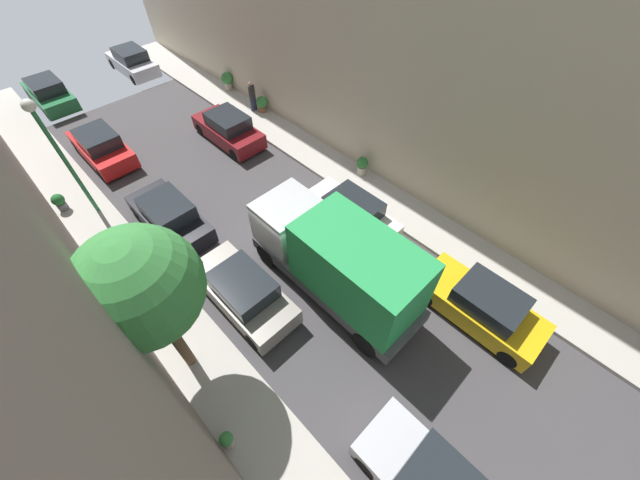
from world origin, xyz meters
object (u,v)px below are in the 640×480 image
(parked_car_left_2, at_px, (243,292))
(delivery_truck, at_px, (339,262))
(parked_car_left_3, at_px, (170,216))
(potted_plant_0, at_px, (59,202))
(potted_plant_4, at_px, (227,80))
(parked_car_left_4, at_px, (101,147))
(lamp_post, at_px, (54,144))
(potted_plant_3, at_px, (362,165))
(potted_plant_1, at_px, (262,103))
(parked_car_right_4, at_px, (132,62))
(parked_car_left_5, at_px, (49,94))
(parked_car_right_2, at_px, (351,214))
(parked_car_right_3, at_px, (228,129))
(parked_car_right_1, at_px, (482,306))
(pedestrian, at_px, (252,95))
(potted_plant_5, at_px, (227,440))
(street_tree_0, at_px, (140,288))

(parked_car_left_2, relative_size, delivery_truck, 0.64)
(parked_car_left_3, xyz_separation_m, potted_plant_0, (-2.92, 4.27, -0.14))
(parked_car_left_2, height_order, potted_plant_4, parked_car_left_2)
(parked_car_left_2, distance_m, parked_car_left_4, 11.69)
(potted_plant_4, distance_m, lamp_post, 11.70)
(parked_car_left_4, height_order, potted_plant_3, parked_car_left_4)
(parked_car_left_4, xyz_separation_m, delivery_truck, (2.70, -13.63, 1.07))
(potted_plant_1, bearing_deg, parked_car_right_4, 106.47)
(parked_car_left_2, distance_m, potted_plant_4, 15.46)
(parked_car_left_3, bearing_deg, parked_car_left_4, 90.00)
(parked_car_left_5, distance_m, parked_car_right_2, 19.76)
(parked_car_left_4, bearing_deg, parked_car_right_3, -30.02)
(potted_plant_3, relative_size, potted_plant_4, 0.87)
(parked_car_left_5, height_order, potted_plant_3, parked_car_left_5)
(parked_car_right_1, bearing_deg, pedestrian, 80.57)
(parked_car_right_3, xyz_separation_m, potted_plant_1, (2.95, 0.93, -0.09))
(parked_car_right_2, bearing_deg, potted_plant_1, 72.87)
(potted_plant_1, bearing_deg, parked_car_left_5, 131.49)
(potted_plant_1, xyz_separation_m, potted_plant_5, (-11.42, -12.86, -0.08))
(potted_plant_5, bearing_deg, potted_plant_0, 89.33)
(parked_car_right_4, distance_m, potted_plant_4, 7.17)
(street_tree_0, bearing_deg, delivery_truck, -14.75)
(parked_car_right_4, bearing_deg, parked_car_left_2, -105.49)
(lamp_post, bearing_deg, potted_plant_5, -95.78)
(parked_car_right_1, height_order, parked_car_right_4, same)
(delivery_truck, height_order, potted_plant_3, delivery_truck)
(parked_car_right_1, distance_m, potted_plant_3, 8.31)
(parked_car_right_1, distance_m, potted_plant_5, 8.89)
(street_tree_0, relative_size, lamp_post, 1.12)
(parked_car_left_4, xyz_separation_m, pedestrian, (8.06, -1.76, 0.35))
(parked_car_right_3, distance_m, potted_plant_0, 8.36)
(parked_car_left_4, bearing_deg, parked_car_right_1, -73.07)
(parked_car_left_4, distance_m, parked_car_left_5, 7.25)
(parked_car_left_4, distance_m, potted_plant_1, 8.63)
(potted_plant_1, bearing_deg, parked_car_right_2, -107.13)
(parked_car_right_1, height_order, potted_plant_1, parked_car_right_1)
(parked_car_left_4, bearing_deg, delivery_truck, -78.80)
(parked_car_right_4, relative_size, lamp_post, 0.81)
(parked_car_left_5, height_order, parked_car_right_4, same)
(parked_car_right_2, relative_size, pedestrian, 2.44)
(potted_plant_0, xyz_separation_m, potted_plant_3, (11.14, -7.54, 0.06))
(parked_car_right_1, height_order, potted_plant_4, parked_car_right_1)
(parked_car_right_4, bearing_deg, parked_car_right_2, -90.00)
(pedestrian, height_order, potted_plant_1, pedestrian)
(parked_car_right_1, bearing_deg, potted_plant_3, 70.18)
(parked_car_right_3, relative_size, potted_plant_4, 3.98)
(potted_plant_4, bearing_deg, potted_plant_0, -162.05)
(parked_car_left_4, distance_m, potted_plant_4, 8.51)
(parked_car_left_3, height_order, potted_plant_4, parked_car_left_3)
(parked_car_left_4, relative_size, parked_car_right_4, 1.00)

